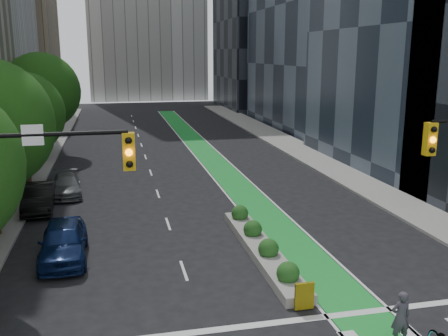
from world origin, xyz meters
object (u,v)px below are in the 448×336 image
parked_car_left_mid (39,198)px  parked_car_left_far (66,185)px  parked_car_left_near (63,241)px  cyclist (400,317)px  median_planter (261,246)px

parked_car_left_mid → parked_car_left_far: (1.26, 3.03, -0.12)m
parked_car_left_near → cyclist: bearing=-41.5°
parked_car_left_far → parked_car_left_mid: bearing=-118.2°
median_planter → parked_car_left_mid: 13.95m
parked_car_left_mid → parked_car_left_near: bearing=-77.8°
parked_car_left_near → parked_car_left_far: size_ratio=1.10×
parked_car_left_mid → cyclist: bearing=-55.1°
median_planter → parked_car_left_near: size_ratio=2.09×
median_planter → parked_car_left_near: bearing=171.3°
cyclist → parked_car_left_mid: (-12.86, 16.75, -0.11)m
parked_car_left_mid → parked_car_left_far: parked_car_left_mid is taller
median_planter → parked_car_left_mid: bearing=140.1°
cyclist → parked_car_left_near: bearing=-37.2°
parked_car_left_near → parked_car_left_mid: 7.88m
parked_car_left_far → cyclist: bearing=-65.3°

